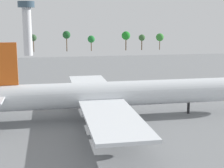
{
  "coord_description": "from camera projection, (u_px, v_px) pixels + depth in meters",
  "views": [
    {
      "loc": [
        -15.73,
        -82.68,
        25.35
      ],
      "look_at": [
        0.0,
        0.0,
        8.87
      ],
      "focal_mm": 54.23,
      "sensor_mm": 36.0,
      "label": 1
    }
  ],
  "objects": [
    {
      "name": "ground_plane",
      "position": [
        112.0,
        118.0,
        87.46
      ],
      "size": [
        285.58,
        285.58,
        0.0
      ],
      "primitive_type": "plane",
      "color": "slate"
    },
    {
      "name": "cargo_airplane",
      "position": [
        110.0,
        94.0,
        86.2
      ],
      "size": [
        71.4,
        64.84,
        19.71
      ],
      "color": "silver",
      "rests_on": "ground_plane"
    },
    {
      "name": "maintenance_van",
      "position": [
        154.0,
        89.0,
        117.06
      ],
      "size": [
        4.69,
        4.45,
        1.94
      ],
      "color": "#333338",
      "rests_on": "ground_plane"
    },
    {
      "name": "cargo_loader",
      "position": [
        80.0,
        88.0,
        118.98
      ],
      "size": [
        4.47,
        4.27,
        2.26
      ],
      "color": "white",
      "rests_on": "ground_plane"
    },
    {
      "name": "control_tower",
      "position": [
        27.0,
        23.0,
        227.58
      ],
      "size": [
        11.16,
        11.16,
        36.35
      ],
      "color": "silver",
      "rests_on": "ground_plane"
    },
    {
      "name": "tree_line_backdrop",
      "position": [
        89.0,
        37.0,
        261.67
      ],
      "size": [
        152.9,
        6.75,
        15.62
      ],
      "color": "#51381E",
      "rests_on": "ground_plane"
    }
  ]
}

